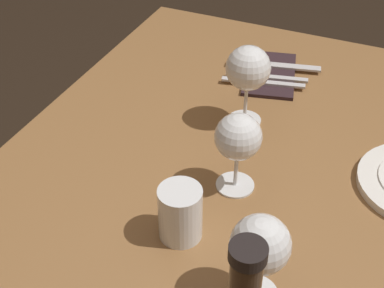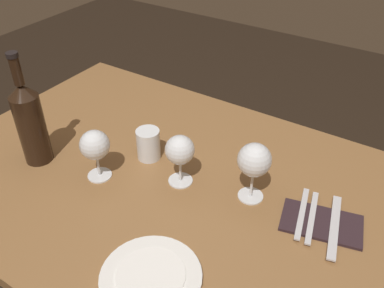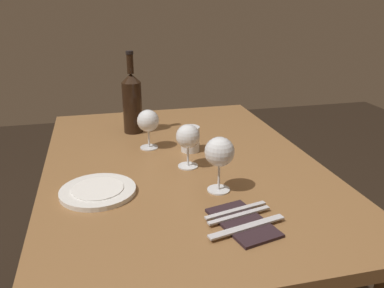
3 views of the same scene
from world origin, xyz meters
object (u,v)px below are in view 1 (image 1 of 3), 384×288
Objects in this scene: wine_glass_centre at (238,139)px; wine_glass_left at (260,246)px; wine_glass_right at (248,70)px; water_tumbler at (180,215)px; fork_outer at (263,82)px; table_knife at (274,65)px; fork_inner at (267,77)px; folded_napkin at (270,74)px.

wine_glass_left is at bearing -153.00° from wine_glass_centre.
wine_glass_left is at bearing -158.81° from wine_glass_right.
fork_outer is at bearing 1.58° from water_tumbler.
wine_glass_left is 0.70× the size of table_knife.
fork_outer is (0.52, 0.15, -0.09)m from wine_glass_left.
fork_inner is 0.02m from fork_outer.
fork_inner is 0.85× the size of table_knife.
table_knife is at bearing 0.00° from fork_outer.
wine_glass_right is 0.24m from table_knife.
wine_glass_right is 0.17m from fork_outer.
fork_outer is 0.08m from table_knife.
wine_glass_right is 0.19m from fork_inner.
wine_glass_centre is 0.69× the size of folded_napkin.
wine_glass_left is at bearing -113.80° from water_tumbler.
wine_glass_left is 0.41m from wine_glass_right.
fork_inner is (0.16, 0.00, -0.11)m from wine_glass_right.
wine_glass_left is at bearing -165.62° from table_knife.
folded_napkin is at bearing 8.07° from wine_glass_centre.
fork_outer is at bearing 9.31° from wine_glass_centre.
wine_glass_right reaches higher than table_knife.
water_tumbler reaches higher than fork_inner.
wine_glass_left is at bearing -164.24° from fork_inner.
wine_glass_centre is at bearing -170.69° from fork_outer.
fork_inner is at bearing 180.00° from folded_napkin.
wine_glass_right reaches higher than wine_glass_left.
fork_outer is at bearing 16.48° from wine_glass_left.
table_knife is (0.03, 0.00, 0.01)m from folded_napkin.
fork_outer is (-0.05, 0.00, 0.01)m from folded_napkin.
table_knife is at bearing 0.00° from fork_inner.
folded_napkin is (0.19, 0.00, -0.11)m from wine_glass_right.
folded_napkin is at bearing 1.52° from wine_glass_right.
water_tumbler is 0.48m from fork_inner.
wine_glass_centre is at bearing -16.40° from water_tumbler.
wine_glass_centre reaches higher than fork_outer.
fork_outer is at bearing 180.00° from table_knife.
wine_glass_left is 0.69× the size of folded_napkin.
wine_glass_centre reaches higher than folded_napkin.
water_tumbler is at bearing 66.20° from wine_glass_left.
water_tumbler is 0.43× the size of table_knife.
folded_napkin is 0.05m from fork_outer.
table_knife is at bearing 1.34° from water_tumbler.
wine_glass_right is 0.33m from water_tumbler.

